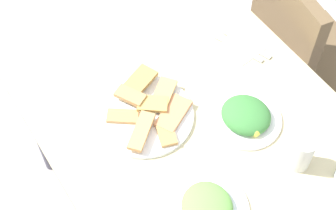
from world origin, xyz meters
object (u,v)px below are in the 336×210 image
(dining_chair, at_px, (299,51))
(salad_plate_rice, at_px, (207,207))
(dining_table, at_px, (183,121))
(soda_can, at_px, (301,153))
(fork, at_px, (238,48))
(salad_plate_greens, at_px, (246,116))
(paper_napkin, at_px, (242,47))
(spoon, at_px, (247,44))
(pide_platter, at_px, (147,112))

(dining_chair, xyz_separation_m, salad_plate_rice, (0.46, -0.81, 0.28))
(dining_table, relative_size, dining_chair, 1.23)
(dining_table, bearing_deg, dining_chair, 100.51)
(soda_can, height_order, fork, soda_can)
(dining_chair, relative_size, fork, 4.55)
(salad_plate_greens, bearing_deg, salad_plate_rice, -56.72)
(soda_can, height_order, paper_napkin, soda_can)
(soda_can, xyz_separation_m, paper_napkin, (-0.46, 0.15, -0.06))
(salad_plate_rice, xyz_separation_m, spoon, (-0.43, 0.48, -0.01))
(dining_table, xyz_separation_m, spoon, (-0.10, 0.33, 0.09))
(spoon, bearing_deg, soda_can, -37.79)
(spoon, bearing_deg, salad_plate_greens, -56.68)
(paper_napkin, bearing_deg, dining_chair, 94.00)
(pide_platter, bearing_deg, paper_napkin, 98.31)
(soda_can, bearing_deg, fork, 164.34)
(soda_can, distance_m, fork, 0.48)
(dining_chair, relative_size, paper_napkin, 7.36)
(dining_table, xyz_separation_m, pide_platter, (-0.04, -0.12, 0.10))
(dining_table, bearing_deg, soda_can, 25.45)
(fork, bearing_deg, dining_table, -91.63)
(salad_plate_greens, xyz_separation_m, soda_can, (0.21, 0.04, 0.04))
(dining_table, height_order, fork, fork)
(dining_table, bearing_deg, pide_platter, -107.21)
(pide_platter, height_order, paper_napkin, pide_platter)
(salad_plate_rice, bearing_deg, soda_can, 85.62)
(salad_plate_greens, relative_size, paper_napkin, 1.90)
(dining_table, height_order, spoon, spoon)
(dining_table, distance_m, fork, 0.33)
(spoon, bearing_deg, salad_plate_rice, -65.91)
(dining_chair, height_order, pide_platter, dining_chair)
(salad_plate_greens, height_order, spoon, salad_plate_greens)
(salad_plate_rice, distance_m, paper_napkin, 0.63)
(dining_table, height_order, salad_plate_rice, salad_plate_rice)
(pide_platter, distance_m, soda_can, 0.49)
(dining_chair, relative_size, salad_plate_greens, 3.88)
(paper_napkin, relative_size, spoon, 0.61)
(dining_chair, height_order, fork, dining_chair)
(salad_plate_greens, height_order, salad_plate_rice, salad_plate_greens)
(fork, bearing_deg, salad_plate_greens, -53.32)
(pide_platter, distance_m, paper_napkin, 0.44)
(salad_plate_rice, height_order, paper_napkin, salad_plate_rice)
(dining_table, relative_size, pide_platter, 3.45)
(dining_table, distance_m, salad_plate_rice, 0.38)
(pide_platter, relative_size, salad_plate_greens, 1.38)
(dining_chair, bearing_deg, paper_napkin, -86.00)
(dining_table, xyz_separation_m, paper_napkin, (-0.10, 0.32, 0.08))
(soda_can, bearing_deg, spoon, 160.24)
(soda_can, bearing_deg, salad_plate_greens, -170.27)
(dining_table, xyz_separation_m, salad_plate_greens, (0.15, 0.13, 0.11))
(salad_plate_greens, bearing_deg, paper_napkin, 143.96)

